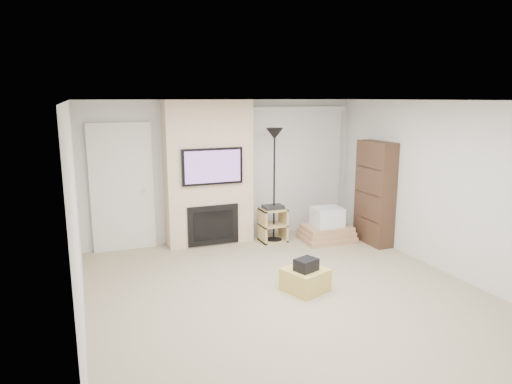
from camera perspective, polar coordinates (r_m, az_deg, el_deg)
name	(u,v)px	position (r m, az deg, el deg)	size (l,w,h in m)	color
floor	(289,296)	(6.11, 4.19, -12.79)	(5.00, 5.50, 0.00)	tan
ceiling	(292,100)	(5.56, 4.58, 11.35)	(5.00, 5.50, 0.00)	white
wall_back	(225,170)	(8.23, -3.92, 2.73)	(5.00, 2.50, 0.00)	silver
wall_front	(461,285)	(3.55, 24.24, -10.55)	(5.00, 2.50, 0.00)	silver
wall_left	(77,222)	(5.17, -21.52, -3.48)	(5.50, 2.50, 0.00)	silver
wall_right	(447,188)	(7.14, 22.79, 0.44)	(5.50, 2.50, 0.00)	silver
hvac_vent	(293,100)	(6.46, 4.69, 11.36)	(0.35, 0.18, 0.01)	silver
ottoman	(305,280)	(6.23, 6.16, -10.84)	(0.50, 0.50, 0.30)	tan
black_bag	(306,265)	(6.10, 6.30, -9.02)	(0.28, 0.22, 0.16)	black
fireplace_wall	(209,174)	(7.94, -5.88, 2.25)	(1.50, 0.47, 2.50)	beige
entry_door	(122,188)	(7.89, -16.39, 0.44)	(1.02, 0.11, 2.14)	silver
vertical_blinds	(296,165)	(8.70, 5.03, 3.35)	(1.98, 0.10, 2.37)	silver
floor_lamp	(274,153)	(7.93, 2.32, 4.90)	(0.30, 0.30, 2.02)	black
av_stand	(273,222)	(8.17, 2.13, -3.82)	(0.45, 0.38, 0.66)	tan
box_stack	(327,228)	(8.32, 8.84, -4.48)	(0.94, 0.73, 0.61)	tan
bookshelf	(375,193)	(8.22, 14.64, -0.13)	(0.30, 0.80, 1.80)	#372318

